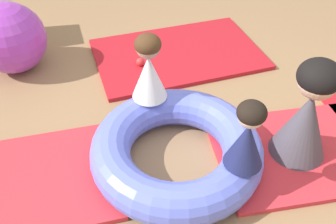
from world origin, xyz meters
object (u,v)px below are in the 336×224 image
Objects in this scene: adult_seated at (308,112)px; exercise_ball_large at (10,38)px; inflatable_cushion at (177,149)px; child_in_navy at (247,135)px; child_in_white at (149,68)px; play_ball_red at (140,62)px.

exercise_ball_large is (-1.92, 1.77, -0.09)m from adult_seated.
inflatable_cushion is 2.52× the size of child_in_navy.
child_in_white reaches higher than child_in_navy.
play_ball_red is at bearing -98.52° from adult_seated.
child_in_white is 6.68× the size of play_ball_red.
play_ball_red is at bearing -32.86° from child_in_navy.
exercise_ball_large is (-1.38, 1.93, -0.19)m from child_in_navy.
child_in_navy is at bearing -47.67° from inflatable_cushion.
play_ball_red is 0.12× the size of exercise_ball_large.
exercise_ball_large is at bearing 28.12° from child_in_white.
child_in_white reaches higher than inflatable_cushion.
exercise_ball_large reaches higher than inflatable_cushion.
child_in_white is (-0.06, 0.46, 0.39)m from inflatable_cushion.
adult_seated reaches higher than child_in_white.
play_ball_red is (0.10, 0.76, -0.45)m from child_in_white.
adult_seated is 2.61m from exercise_ball_large.
child_in_white reaches higher than play_ball_red.
child_in_navy is 2.38m from exercise_ball_large.
exercise_ball_large is (-1.11, 0.36, 0.24)m from play_ball_red.
child_in_navy is 1.65m from play_ball_red.
exercise_ball_large is at bearing -7.20° from child_in_navy.
inflatable_cushion is at bearing -91.99° from play_ball_red.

